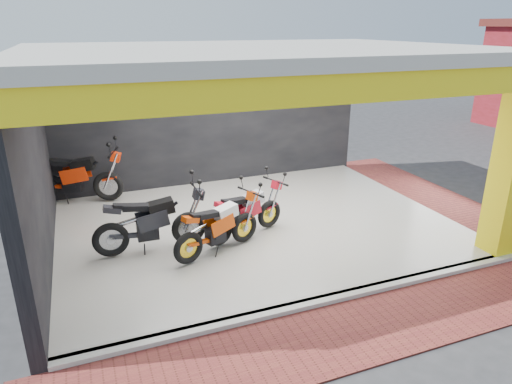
% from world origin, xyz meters
% --- Properties ---
extents(ground, '(80.00, 80.00, 0.00)m').
position_xyz_m(ground, '(0.00, 0.00, 0.00)').
color(ground, '#2D2D30').
rests_on(ground, ground).
extents(showroom_floor, '(8.00, 6.00, 0.10)m').
position_xyz_m(showroom_floor, '(0.00, 2.00, 0.05)').
color(showroom_floor, silver).
rests_on(showroom_floor, ground).
extents(showroom_ceiling, '(8.40, 6.40, 0.20)m').
position_xyz_m(showroom_ceiling, '(0.00, 2.00, 3.60)').
color(showroom_ceiling, beige).
rests_on(showroom_ceiling, corner_column).
extents(back_wall, '(8.20, 0.20, 3.50)m').
position_xyz_m(back_wall, '(0.00, 5.10, 1.75)').
color(back_wall, black).
rests_on(back_wall, ground).
extents(left_wall, '(0.20, 6.20, 3.50)m').
position_xyz_m(left_wall, '(-4.10, 2.00, 1.75)').
color(left_wall, black).
rests_on(left_wall, ground).
extents(corner_column, '(0.50, 0.50, 3.50)m').
position_xyz_m(corner_column, '(3.75, -0.75, 1.75)').
color(corner_column, yellow).
rests_on(corner_column, ground).
extents(header_beam_front, '(8.40, 0.30, 0.40)m').
position_xyz_m(header_beam_front, '(0.00, -1.00, 3.30)').
color(header_beam_front, yellow).
rests_on(header_beam_front, corner_column).
extents(header_beam_right, '(0.30, 6.40, 0.40)m').
position_xyz_m(header_beam_right, '(4.00, 2.00, 3.30)').
color(header_beam_right, yellow).
rests_on(header_beam_right, corner_column).
extents(floor_kerb, '(8.00, 0.20, 0.10)m').
position_xyz_m(floor_kerb, '(0.00, -1.02, 0.05)').
color(floor_kerb, silver).
rests_on(floor_kerb, ground).
extents(paver_front, '(9.00, 1.40, 0.03)m').
position_xyz_m(paver_front, '(0.00, -1.80, 0.01)').
color(paver_front, maroon).
rests_on(paver_front, ground).
extents(paver_right, '(1.40, 7.00, 0.03)m').
position_xyz_m(paver_right, '(4.80, 2.00, 0.01)').
color(paver_right, maroon).
rests_on(paver_right, ground).
extents(moto_hero, '(2.11, 1.38, 1.21)m').
position_xyz_m(moto_hero, '(-0.56, 1.24, 0.70)').
color(moto_hero, '#D64309').
rests_on(moto_hero, showroom_floor).
extents(moto_row_a, '(2.08, 1.33, 1.19)m').
position_xyz_m(moto_row_a, '(0.15, 1.69, 0.70)').
color(moto_row_a, red).
rests_on(moto_row_a, showroom_floor).
extents(moto_row_b, '(2.20, 0.84, 1.34)m').
position_xyz_m(moto_row_b, '(-1.57, 1.53, 0.77)').
color(moto_row_b, black).
rests_on(moto_row_b, showroom_floor).
extents(moto_row_d, '(2.54, 1.57, 1.46)m').
position_xyz_m(moto_row_d, '(-2.80, 4.47, 0.83)').
color(moto_row_d, red).
rests_on(moto_row_d, showroom_floor).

